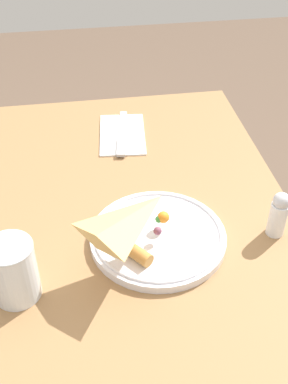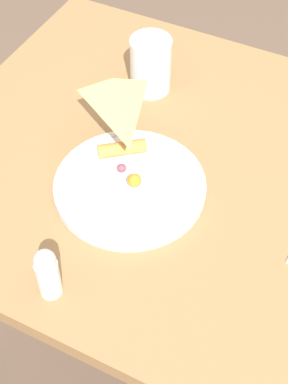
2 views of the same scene
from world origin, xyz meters
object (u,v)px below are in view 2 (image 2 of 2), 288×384
(milk_glass, at_px, (151,67))
(dining_table, at_px, (194,217))
(salt_shaker, at_px, (47,273))
(plate_pizza, at_px, (130,184))

(milk_glass, bearing_deg, dining_table, -43.25)
(milk_glass, height_order, salt_shaker, milk_glass)
(dining_table, distance_m, salt_shaker, 0.37)
(milk_glass, xyz_separation_m, salt_shaker, (0.07, -0.47, -0.00))
(milk_glass, distance_m, salt_shaker, 0.47)
(plate_pizza, height_order, salt_shaker, salt_shaker)
(dining_table, xyz_separation_m, salt_shaker, (-0.10, -0.31, 0.17))
(dining_table, xyz_separation_m, plate_pizza, (-0.09, -0.09, 0.14))
(dining_table, bearing_deg, milk_glass, 136.75)
(dining_table, height_order, salt_shaker, salt_shaker)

